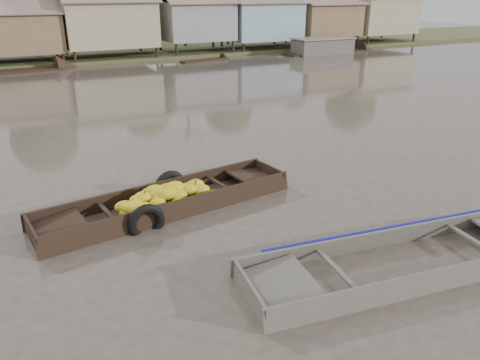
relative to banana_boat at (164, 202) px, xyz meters
name	(u,v)px	position (x,y,z in m)	size (l,w,h in m)	color
ground	(276,231)	(1.91, -2.17, -0.21)	(120.00, 120.00, 0.00)	#463D35
riverbank	(108,15)	(4.94, 29.69, 2.86)	(120.00, 12.47, 10.22)	#384723
banana_boat	(164,202)	(0.00, 0.00, 0.00)	(6.59, 2.46, 0.92)	black
viewer_boat	(409,264)	(3.51, -4.55, -0.16)	(6.95, 2.55, 0.55)	#49443D
distant_boats	(248,57)	(13.63, 22.30, 0.01)	(49.74, 15.68, 1.38)	black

